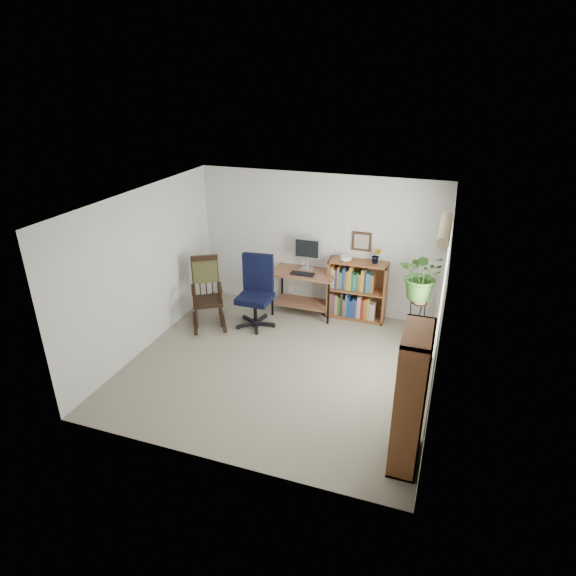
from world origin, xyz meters
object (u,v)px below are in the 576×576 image
at_px(desk, 304,293).
at_px(low_bookshelf, 357,290).
at_px(rocking_chair, 207,292).
at_px(tall_bookshelf, 411,399).
at_px(office_chair, 255,293).

height_order(desk, low_bookshelf, low_bookshelf).
bearing_deg(rocking_chair, tall_bookshelf, -61.72).
bearing_deg(rocking_chair, low_bookshelf, -6.47).
height_order(desk, rocking_chair, rocking_chair).
bearing_deg(office_chair, rocking_chair, -173.03).
bearing_deg(office_chair, low_bookshelf, 21.62).
distance_m(rocking_chair, low_bookshelf, 2.50).
bearing_deg(office_chair, desk, 41.56).
relative_size(rocking_chair, tall_bookshelf, 0.74).
distance_m(desk, office_chair, 0.97).
xyz_separation_m(desk, low_bookshelf, (0.89, 0.12, 0.13)).
bearing_deg(rocking_chair, desk, 2.38).
distance_m(desk, tall_bookshelf, 3.66).
relative_size(desk, tall_bookshelf, 0.68).
distance_m(desk, low_bookshelf, 0.91).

